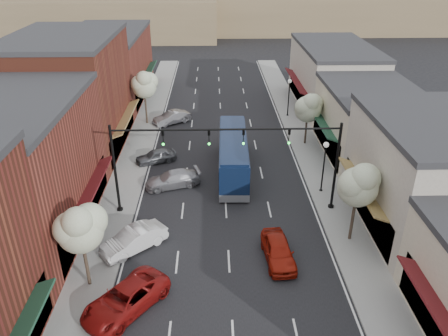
{
  "coord_description": "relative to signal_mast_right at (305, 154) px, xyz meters",
  "views": [
    {
      "loc": [
        -0.88,
        -19.99,
        18.04
      ],
      "look_at": [
        -0.08,
        10.72,
        2.2
      ],
      "focal_mm": 35.0,
      "sensor_mm": 36.0,
      "label": 1
    }
  ],
  "objects": [
    {
      "name": "hill_far",
      "position": [
        -5.62,
        82.0,
        1.38
      ],
      "size": [
        120.0,
        30.0,
        12.0
      ],
      "primitive_type": "cube",
      "color": "#7A6647",
      "rests_on": "ground"
    },
    {
      "name": "sidewalk_left",
      "position": [
        -14.02,
        10.5,
        -4.55
      ],
      "size": [
        2.8,
        73.0,
        0.15
      ],
      "primitive_type": "cube",
      "color": "gray",
      "rests_on": "ground"
    },
    {
      "name": "bldg_right_midfar",
      "position": [
        8.08,
        10.0,
        -1.46
      ],
      "size": [
        9.14,
        12.1,
        6.4
      ],
      "color": "beige",
      "rests_on": "ground"
    },
    {
      "name": "parked_car_d",
      "position": [
        -11.82,
        8.29,
        -3.99
      ],
      "size": [
        4.01,
        2.87,
        1.27
      ],
      "primitive_type": "imported",
      "rotation": [
        0.0,
        0.0,
        -1.16
      ],
      "color": "#525559",
      "rests_on": "ground"
    },
    {
      "name": "lamp_post_near",
      "position": [
        2.18,
        2.5,
        -1.62
      ],
      "size": [
        0.44,
        0.44,
        4.44
      ],
      "color": "black",
      "rests_on": "ground"
    },
    {
      "name": "bldg_left_midnear",
      "position": [
        -19.85,
        -2.0,
        0.03
      ],
      "size": [
        10.14,
        14.1,
        9.4
      ],
      "color": "brown",
      "rests_on": "ground"
    },
    {
      "name": "bldg_left_midfar",
      "position": [
        -19.86,
        12.0,
        0.78
      ],
      "size": [
        10.14,
        14.1,
        10.9
      ],
      "color": "brown",
      "rests_on": "ground"
    },
    {
      "name": "coach_bus",
      "position": [
        -4.82,
        6.22,
        -2.88
      ],
      "size": [
        2.67,
        10.95,
        3.33
      ],
      "rotation": [
        0.0,
        0.0,
        -0.03
      ],
      "color": "#0E1B38",
      "rests_on": "ground"
    },
    {
      "name": "bldg_right_midnear",
      "position": [
        8.1,
        -2.0,
        -0.72
      ],
      "size": [
        9.14,
        12.1,
        7.9
      ],
      "color": "#BAB09F",
      "rests_on": "ground"
    },
    {
      "name": "red_hatchback",
      "position": [
        -2.49,
        -5.95,
        -3.89
      ],
      "size": [
        2.08,
        4.45,
        1.47
      ],
      "primitive_type": "imported",
      "rotation": [
        0.0,
        0.0,
        0.08
      ],
      "color": "maroon",
      "rests_on": "ground"
    },
    {
      "name": "sidewalk_right",
      "position": [
        2.78,
        10.5,
        -4.55
      ],
      "size": [
        2.8,
        73.0,
        0.15
      ],
      "primitive_type": "cube",
      "color": "gray",
      "rests_on": "ground"
    },
    {
      "name": "parked_car_c",
      "position": [
        -9.94,
        3.79,
        -3.96
      ],
      "size": [
        4.92,
        3.11,
        1.33
      ],
      "primitive_type": "imported",
      "rotation": [
        0.0,
        0.0,
        -1.28
      ],
      "color": "#9F9FA4",
      "rests_on": "ground"
    },
    {
      "name": "curb_left",
      "position": [
        -12.62,
        10.5,
        -4.55
      ],
      "size": [
        0.25,
        73.0,
        0.17
      ],
      "primitive_type": "cube",
      "color": "gray",
      "rests_on": "ground"
    },
    {
      "name": "signal_mast_left",
      "position": [
        -11.24,
        0.0,
        0.0
      ],
      "size": [
        8.22,
        0.46,
        7.0
      ],
      "color": "black",
      "rests_on": "ground"
    },
    {
      "name": "lamp_post_far",
      "position": [
        2.18,
        20.0,
        -1.62
      ],
      "size": [
        0.44,
        0.44,
        4.44
      ],
      "color": "black",
      "rests_on": "ground"
    },
    {
      "name": "hill_near",
      "position": [
        -30.62,
        70.0,
        -0.62
      ],
      "size": [
        50.0,
        20.0,
        8.0
      ],
      "primitive_type": "cube",
      "color": "#7A6647",
      "rests_on": "ground"
    },
    {
      "name": "tree_left_near",
      "position": [
        -13.87,
        -8.05,
        -0.4
      ],
      "size": [
        2.85,
        2.65,
        5.69
      ],
      "color": "#47382B",
      "rests_on": "ground"
    },
    {
      "name": "tree_left_far",
      "position": [
        -13.87,
        17.95,
        -0.02
      ],
      "size": [
        2.85,
        2.65,
        6.13
      ],
      "color": "#47382B",
      "rests_on": "ground"
    },
    {
      "name": "tree_right_near",
      "position": [
        2.73,
        -4.05,
        -0.17
      ],
      "size": [
        2.85,
        2.65,
        5.95
      ],
      "color": "#47382B",
      "rests_on": "ground"
    },
    {
      "name": "bldg_right_far",
      "position": [
        8.09,
        24.0,
        -0.96
      ],
      "size": [
        9.14,
        16.1,
        7.4
      ],
      "color": "#BAB09F",
      "rests_on": "ground"
    },
    {
      "name": "bldg_left_far",
      "position": [
        -19.84,
        28.0,
        -0.46
      ],
      "size": [
        10.14,
        18.1,
        8.4
      ],
      "color": "brown",
      "rests_on": "ground"
    },
    {
      "name": "curb_right",
      "position": [
        1.38,
        10.5,
        -4.55
      ],
      "size": [
        0.25,
        73.0,
        0.17
      ],
      "primitive_type": "cube",
      "color": "gray",
      "rests_on": "ground"
    },
    {
      "name": "parked_car_e",
      "position": [
        -11.16,
        18.09,
        -3.92
      ],
      "size": [
        4.36,
        3.57,
        1.4
      ],
      "primitive_type": "imported",
      "rotation": [
        0.0,
        0.0,
        -0.99
      ],
      "color": "#9E9DA2",
      "rests_on": "ground"
    },
    {
      "name": "signal_mast_right",
      "position": [
        0.0,
        0.0,
        0.0
      ],
      "size": [
        8.22,
        0.46,
        7.0
      ],
      "color": "black",
      "rests_on": "ground"
    },
    {
      "name": "parked_car_a",
      "position": [
        -11.43,
        -9.93,
        -3.9
      ],
      "size": [
        5.08,
        5.59,
        1.45
      ],
      "primitive_type": "imported",
      "rotation": [
        0.0,
        0.0,
        -0.66
      ],
      "color": "maroon",
      "rests_on": "ground"
    },
    {
      "name": "ground",
      "position": [
        -5.62,
        -8.0,
        -4.62
      ],
      "size": [
        160.0,
        160.0,
        0.0
      ],
      "primitive_type": "plane",
      "color": "black",
      "rests_on": "ground"
    },
    {
      "name": "tree_right_far",
      "position": [
        2.73,
        11.95,
        -0.63
      ],
      "size": [
        2.85,
        2.65,
        5.43
      ],
      "color": "#47382B",
      "rests_on": "ground"
    },
    {
      "name": "parked_car_b",
      "position": [
        -11.82,
        -4.57,
        -3.88
      ],
      "size": [
        4.43,
        4.12,
        1.48
      ],
      "primitive_type": "imported",
      "rotation": [
        0.0,
        0.0,
        -0.86
      ],
      "color": "silver",
      "rests_on": "ground"
    }
  ]
}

